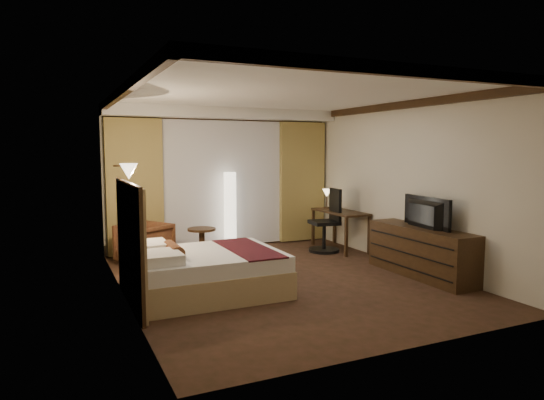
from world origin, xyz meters
name	(u,v)px	position (x,y,z in m)	size (l,w,h in m)	color
floor	(283,280)	(0.00, 0.00, 0.00)	(4.50, 5.50, 0.01)	#2F2112
ceiling	(284,94)	(0.00, 0.00, 2.70)	(4.50, 5.50, 0.01)	white
back_wall	(222,179)	(0.00, 2.75, 1.35)	(4.50, 0.02, 2.70)	beige
left_wall	(123,195)	(-2.25, 0.00, 1.35)	(0.02, 5.50, 2.70)	beige
right_wall	(406,184)	(2.25, 0.00, 1.35)	(0.02, 5.50, 2.70)	beige
crown_molding	(284,99)	(0.00, 0.00, 2.64)	(4.50, 5.50, 0.12)	black
soffit	(226,113)	(0.00, 2.50, 2.60)	(4.50, 0.50, 0.20)	white
curtain_sheer	(224,184)	(0.00, 2.67, 1.25)	(2.48, 0.04, 2.45)	silver
curtain_left_drape	(135,187)	(-1.70, 2.61, 1.25)	(1.00, 0.14, 2.45)	tan
curtain_right_drape	(302,182)	(1.70, 2.61, 1.25)	(1.00, 0.14, 2.45)	tan
wall_sconce	(129,171)	(-2.09, 0.57, 1.62)	(0.24, 0.24, 0.24)	white
bed	(207,273)	(-1.22, -0.19, 0.28)	(1.93, 1.51, 0.56)	white
headboard	(131,244)	(-2.20, -0.19, 0.75)	(0.12, 1.81, 1.50)	tan
armchair	(144,241)	(-1.68, 1.91, 0.38)	(0.73, 0.69, 0.76)	#4A1F16
side_table	(202,243)	(-0.70, 1.85, 0.27)	(0.49, 0.49, 0.54)	black
floor_lamp	(230,211)	(0.04, 2.41, 0.75)	(0.32, 0.32, 1.50)	white
desk	(340,230)	(1.95, 1.52, 0.38)	(0.55, 1.30, 0.75)	black
desk_lamp	(327,200)	(1.95, 2.02, 0.92)	(0.18, 0.18, 0.34)	#FFD899
office_chair	(324,220)	(1.57, 1.47, 0.60)	(0.58, 0.58, 1.20)	black
dresser	(421,252)	(2.00, -0.67, 0.37)	(0.50, 1.93, 0.75)	black
television	(421,207)	(1.97, -0.67, 1.06)	(1.07, 0.61, 0.14)	black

